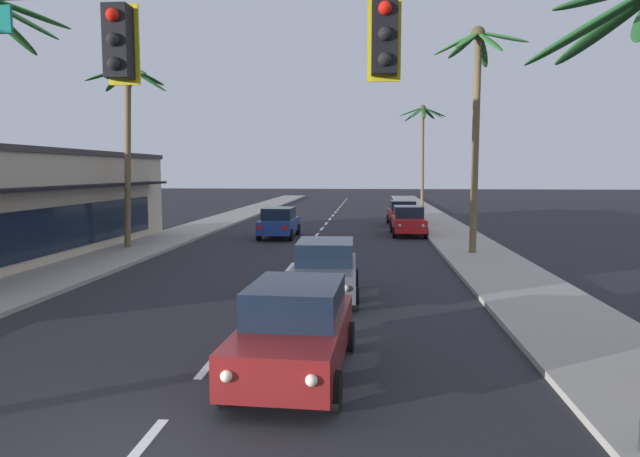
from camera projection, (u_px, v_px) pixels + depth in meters
sidewalk_right at (471, 249)px, 26.38m from camera, size 3.20×110.00×0.14m
sidewalk_left at (148, 245)px, 27.74m from camera, size 3.20×110.00×0.14m
lane_markings at (316, 246)px, 27.97m from camera, size 4.28×89.37×0.01m
traffic_signal_mast at (390, 81)px, 7.01m from camera, size 10.68×0.41×6.86m
sedan_lead_at_stop_bar at (295, 329)px, 10.22m from camera, size 2.09×4.50×1.68m
sedan_third_in_queue at (325, 269)px, 16.44m from camera, size 2.05×4.49×1.68m
sedan_oncoming_far at (279, 222)px, 31.38m from camera, size 1.98×4.46×1.68m
sedan_parked_nearest_kerb at (408, 221)px, 32.53m from camera, size 1.97×4.46×1.68m
sedan_parked_mid_kerb at (403, 213)px, 38.51m from camera, size 2.07×4.50×1.68m
palm_left_third at (128, 109)px, 25.90m from camera, size 3.59×3.61×8.65m
palm_right_second at (476, 93)px, 24.07m from camera, size 3.97×3.61×9.79m
palm_right_farthest at (423, 131)px, 54.95m from camera, size 4.60×4.45×10.08m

